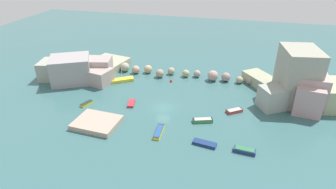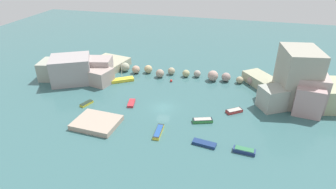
{
  "view_description": "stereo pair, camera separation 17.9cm",
  "coord_description": "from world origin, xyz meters",
  "px_view_note": "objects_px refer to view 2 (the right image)",
  "views": [
    {
      "loc": [
        12.9,
        -46.18,
        28.45
      ],
      "look_at": [
        0.0,
        3.86,
        1.0
      ],
      "focal_mm": 30.07,
      "sensor_mm": 36.0,
      "label": 1
    },
    {
      "loc": [
        13.07,
        -46.13,
        28.45
      ],
      "look_at": [
        0.0,
        3.86,
        1.0
      ],
      "focal_mm": 30.07,
      "sensor_mm": 36.0,
      "label": 2
    }
  ],
  "objects_px": {
    "moored_boat_5": "(244,151)",
    "moored_boat_7": "(87,103)",
    "moored_boat_0": "(122,80)",
    "stone_dock": "(97,123)",
    "moored_boat_1": "(234,111)",
    "moored_boat_2": "(204,144)",
    "moored_boat_3": "(131,103)",
    "moored_boat_4": "(203,120)",
    "channel_buoy": "(171,81)",
    "moored_boat_6": "(158,132)"
  },
  "relations": [
    {
      "from": "moored_boat_5",
      "to": "moored_boat_7",
      "type": "relative_size",
      "value": 1.18
    },
    {
      "from": "moored_boat_0",
      "to": "moored_boat_7",
      "type": "distance_m",
      "value": 12.4
    },
    {
      "from": "stone_dock",
      "to": "moored_boat_5",
      "type": "relative_size",
      "value": 2.22
    },
    {
      "from": "moored_boat_1",
      "to": "moored_boat_2",
      "type": "relative_size",
      "value": 0.85
    },
    {
      "from": "moored_boat_3",
      "to": "moored_boat_4",
      "type": "height_order",
      "value": "moored_boat_4"
    },
    {
      "from": "channel_buoy",
      "to": "moored_boat_4",
      "type": "height_order",
      "value": "moored_boat_4"
    },
    {
      "from": "channel_buoy",
      "to": "moored_boat_5",
      "type": "xyz_separation_m",
      "value": [
        17.18,
        -21.97,
        0.06
      ]
    },
    {
      "from": "moored_boat_3",
      "to": "stone_dock",
      "type": "bearing_deg",
      "value": 147.01
    },
    {
      "from": "moored_boat_6",
      "to": "stone_dock",
      "type": "bearing_deg",
      "value": 88.61
    },
    {
      "from": "stone_dock",
      "to": "moored_boat_5",
      "type": "height_order",
      "value": "stone_dock"
    },
    {
      "from": "channel_buoy",
      "to": "moored_boat_4",
      "type": "relative_size",
      "value": 0.15
    },
    {
      "from": "moored_boat_0",
      "to": "moored_boat_2",
      "type": "relative_size",
      "value": 1.37
    },
    {
      "from": "moored_boat_1",
      "to": "moored_boat_7",
      "type": "distance_m",
      "value": 29.36
    },
    {
      "from": "moored_boat_1",
      "to": "moored_boat_5",
      "type": "relative_size",
      "value": 0.96
    },
    {
      "from": "moored_boat_4",
      "to": "moored_boat_1",
      "type": "bearing_deg",
      "value": -156.7
    },
    {
      "from": "moored_boat_1",
      "to": "moored_boat_7",
      "type": "xyz_separation_m",
      "value": [
        -29.01,
        -4.53,
        -0.06
      ]
    },
    {
      "from": "moored_boat_1",
      "to": "moored_boat_3",
      "type": "xyz_separation_m",
      "value": [
        -20.31,
        -2.11,
        -0.07
      ]
    },
    {
      "from": "stone_dock",
      "to": "channel_buoy",
      "type": "relative_size",
      "value": 13.49
    },
    {
      "from": "channel_buoy",
      "to": "moored_boat_2",
      "type": "height_order",
      "value": "channel_buoy"
    },
    {
      "from": "moored_boat_1",
      "to": "moored_boat_6",
      "type": "bearing_deg",
      "value": 4.2
    },
    {
      "from": "channel_buoy",
      "to": "moored_boat_6",
      "type": "bearing_deg",
      "value": -81.99
    },
    {
      "from": "moored_boat_2",
      "to": "moored_boat_4",
      "type": "xyz_separation_m",
      "value": [
        -1.25,
        6.57,
        0.09
      ]
    },
    {
      "from": "moored_boat_1",
      "to": "moored_boat_3",
      "type": "relative_size",
      "value": 1.04
    },
    {
      "from": "moored_boat_3",
      "to": "moored_boat_4",
      "type": "distance_m",
      "value": 15.16
    },
    {
      "from": "moored_boat_7",
      "to": "stone_dock",
      "type": "bearing_deg",
      "value": 61.63
    },
    {
      "from": "channel_buoy",
      "to": "moored_boat_4",
      "type": "distance_m",
      "value": 17.93
    },
    {
      "from": "moored_boat_0",
      "to": "moored_boat_6",
      "type": "bearing_deg",
      "value": -84.7
    },
    {
      "from": "channel_buoy",
      "to": "moored_boat_1",
      "type": "height_order",
      "value": "moored_boat_1"
    },
    {
      "from": "moored_boat_4",
      "to": "moored_boat_5",
      "type": "height_order",
      "value": "moored_boat_5"
    },
    {
      "from": "channel_buoy",
      "to": "moored_boat_3",
      "type": "height_order",
      "value": "channel_buoy"
    },
    {
      "from": "moored_boat_2",
      "to": "moored_boat_6",
      "type": "distance_m",
      "value": 8.14
    },
    {
      "from": "moored_boat_0",
      "to": "moored_boat_7",
      "type": "relative_size",
      "value": 1.84
    },
    {
      "from": "channel_buoy",
      "to": "moored_boat_5",
      "type": "height_order",
      "value": "moored_boat_5"
    },
    {
      "from": "moored_boat_0",
      "to": "moored_boat_5",
      "type": "relative_size",
      "value": 1.56
    },
    {
      "from": "moored_boat_5",
      "to": "channel_buoy",
      "type": "bearing_deg",
      "value": -46.47
    },
    {
      "from": "moored_boat_2",
      "to": "moored_boat_6",
      "type": "xyz_separation_m",
      "value": [
        -8.05,
        1.23,
        0.03
      ]
    },
    {
      "from": "channel_buoy",
      "to": "moored_boat_3",
      "type": "relative_size",
      "value": 0.18
    },
    {
      "from": "moored_boat_2",
      "to": "moored_boat_3",
      "type": "bearing_deg",
      "value": 158.8
    },
    {
      "from": "channel_buoy",
      "to": "stone_dock",
      "type": "bearing_deg",
      "value": -112.26
    },
    {
      "from": "moored_boat_0",
      "to": "moored_boat_1",
      "type": "bearing_deg",
      "value": -49.2
    },
    {
      "from": "stone_dock",
      "to": "moored_boat_1",
      "type": "relative_size",
      "value": 2.31
    },
    {
      "from": "moored_boat_6",
      "to": "moored_boat_4",
      "type": "bearing_deg",
      "value": -55.03
    },
    {
      "from": "moored_boat_1",
      "to": "moored_boat_7",
      "type": "bearing_deg",
      "value": -26.93
    },
    {
      "from": "channel_buoy",
      "to": "moored_boat_6",
      "type": "height_order",
      "value": "channel_buoy"
    },
    {
      "from": "stone_dock",
      "to": "moored_boat_2",
      "type": "distance_m",
      "value": 19.46
    },
    {
      "from": "stone_dock",
      "to": "moored_boat_3",
      "type": "relative_size",
      "value": 2.41
    },
    {
      "from": "channel_buoy",
      "to": "moored_boat_2",
      "type": "xyz_separation_m",
      "value": [
        10.92,
        -21.67,
        -0.03
      ]
    },
    {
      "from": "stone_dock",
      "to": "moored_boat_7",
      "type": "relative_size",
      "value": 2.63
    },
    {
      "from": "moored_boat_6",
      "to": "moored_boat_7",
      "type": "height_order",
      "value": "moored_boat_6"
    },
    {
      "from": "moored_boat_1",
      "to": "moored_boat_6",
      "type": "height_order",
      "value": "moored_boat_1"
    }
  ]
}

